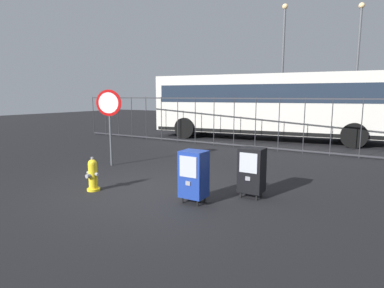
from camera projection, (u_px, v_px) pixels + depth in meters
The scene contains 9 objects.
ground_plane at pixel (152, 191), 6.91m from camera, with size 60.00×60.00×0.00m, color black.
fire_hydrant at pixel (93, 175), 6.88m from camera, with size 0.33×0.32×0.75m.
newspaper_box_primary at pixel (194, 174), 6.06m from camera, with size 0.48×0.42×1.02m.
newspaper_box_secondary at pixel (252, 170), 6.39m from camera, with size 0.48×0.42×1.02m.
stop_sign at pixel (109, 112), 9.17m from camera, with size 0.71×0.31×2.23m.
fence_barrier at pixel (256, 123), 12.14m from camera, with size 18.03×0.04×2.00m.
bus_near at pixel (267, 103), 14.86m from camera, with size 10.74×3.92×3.00m.
street_light_near_left at pixel (283, 59), 18.31m from camera, with size 0.32×0.32×7.20m.
street_light_near_right at pixel (358, 59), 17.57m from camera, with size 0.32×0.32×7.06m.
Camera 1 is at (4.23, -5.24, 2.05)m, focal length 29.60 mm.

